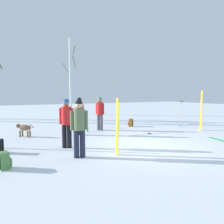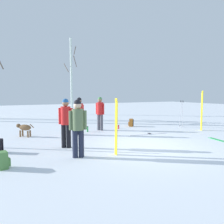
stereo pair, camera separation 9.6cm
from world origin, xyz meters
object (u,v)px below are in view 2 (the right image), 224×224
Objects in this scene: person_0 at (79,114)px; backpack_2 at (131,123)px; dog at (24,128)px; birch_tree_3 at (71,76)px; person_3 at (78,125)px; ski_pair_lying_0 at (149,134)px; backpack_1 at (3,160)px; water_bottle_0 at (119,127)px; water_bottle_1 at (88,129)px; person_2 at (66,120)px; ski_poles_0 at (182,113)px; person_1 at (100,111)px; ski_pair_planted_1 at (116,127)px; ski_pair_planted_2 at (202,111)px.

person_0 reaches higher than backpack_2.
dog is 9.96m from birch_tree_3.
person_3 is at bearing -72.52° from dog.
dog is 5.58m from ski_pair_lying_0.
person_3 is at bearing 0.75° from backpack_1.
birch_tree_3 is (-0.65, 10.39, 3.44)m from ski_pair_lying_0.
backpack_2 is 1.10m from water_bottle_0.
person_0 is 3.90× the size of backpack_1.
water_bottle_1 is at bearing -3.56° from dog.
person_2 is at bearing -120.23° from person_0.
ski_pair_lying_0 is at bearing -24.67° from person_0.
person_2 is at bearing -147.62° from backpack_2.
ski_poles_0 is at bearing -11.30° from water_bottle_1.
person_1 is 1.36m from water_bottle_0.
backpack_1 is (-5.92, -1.82, 0.20)m from ski_pair_lying_0.
ski_pair_planted_1 reaches higher than backpack_2.
dog is at bearing 178.95° from person_1.
person_0 reaches higher than water_bottle_1.
person_3 is 6.08m from backpack_2.
ski_pair_planted_2 is 9.22× the size of water_bottle_0.
person_3 is 0.98× the size of ski_pair_planted_1.
backpack_2 is (3.34, 4.38, -0.65)m from ski_pair_planted_1.
water_bottle_0 is at bearing 146.57° from ski_pair_planted_2.
person_0 is 3.60m from backpack_2.
ski_poles_0 is at bearing 16.06° from ski_pair_lying_0.
person_1 is at bearing 174.87° from water_bottle_0.
person_2 is 7.07m from ski_poles_0.
person_1 is at bearing 128.21° from ski_pair_lying_0.
backpack_2 is at bearing 32.38° from person_2.
backpack_1 is at bearing -133.86° from person_0.
water_bottle_0 is (2.31, 4.01, -0.77)m from ski_pair_planted_1.
person_1 is 3.53m from person_2.
ski_pair_planted_1 is 3.97× the size of backpack_1.
person_0 is at bearing 90.80° from ski_pair_planted_1.
water_bottle_1 is 0.04× the size of birch_tree_3.
dog is at bearing -177.83° from backpack_2.
ski_pair_planted_2 reaches higher than person_1.
ski_pair_planted_1 is (2.33, -4.17, 0.48)m from dog.
person_2 is 2.94m from dog.
water_bottle_0 is at bearing -160.01° from backpack_2.
backpack_1 is at bearing -179.25° from person_3.
water_bottle_0 is (-3.47, 1.07, -0.69)m from ski_poles_0.
birch_tree_3 is at bearing 66.64° from backpack_1.
backpack_2 is at bearing 77.90° from ski_pair_lying_0.
person_2 is 1.23m from person_3.
water_bottle_0 is (2.36, 0.58, -0.88)m from person_0.
backpack_1 is (-8.85, -2.66, -0.58)m from ski_poles_0.
ski_poles_0 is (5.83, -0.49, -0.18)m from person_0.
water_bottle_1 is (0.54, 3.99, -0.74)m from ski_pair_planted_1.
ski_pair_lying_0 is 1.99m from water_bottle_0.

